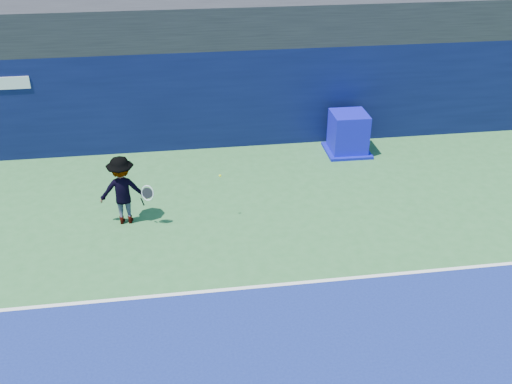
% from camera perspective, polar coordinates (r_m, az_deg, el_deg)
% --- Properties ---
extents(baseline, '(24.00, 0.10, 0.01)m').
position_cam_1_polar(baseline, '(11.73, -2.97, -9.72)').
color(baseline, white).
rests_on(baseline, ground).
extents(stadium_band, '(36.00, 3.00, 1.20)m').
position_cam_1_polar(stadium_band, '(18.06, -6.08, 16.77)').
color(stadium_band, black).
rests_on(stadium_band, back_wall_assembly).
extents(back_wall_assembly, '(36.00, 1.03, 3.00)m').
position_cam_1_polar(back_wall_assembly, '(17.66, -5.57, 9.43)').
color(back_wall_assembly, '#0A1039').
rests_on(back_wall_assembly, ground).
extents(equipment_cart, '(1.32, 1.32, 1.25)m').
position_cam_1_polar(equipment_cart, '(17.47, 9.19, 5.70)').
color(equipment_cart, '#100DBC').
rests_on(equipment_cart, ground).
extents(tennis_player, '(1.30, 0.71, 1.72)m').
position_cam_1_polar(tennis_player, '(13.83, -13.18, 0.17)').
color(tennis_player, silver).
rests_on(tennis_player, ground).
extents(tennis_ball, '(0.06, 0.06, 0.06)m').
position_cam_1_polar(tennis_ball, '(13.44, -3.61, 1.64)').
color(tennis_ball, yellow).
rests_on(tennis_ball, ground).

